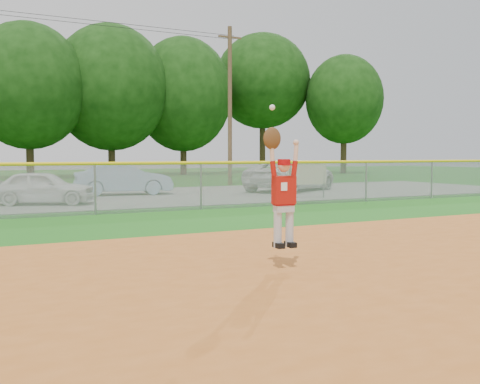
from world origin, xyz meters
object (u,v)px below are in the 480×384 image
at_px(sponsor_sign, 307,174).
at_px(car_white_a, 43,187).
at_px(car_blue, 123,179).
at_px(ballplayer, 282,188).
at_px(car_white_b, 291,175).

bearing_deg(sponsor_sign, car_white_a, 169.85).
xyz_separation_m(car_blue, ballplayer, (-1.54, -15.95, 0.54)).
bearing_deg(car_white_a, car_blue, -27.13).
height_order(car_white_a, ballplayer, ballplayer).
xyz_separation_m(car_white_a, sponsor_sign, (9.75, -1.75, 0.38)).
bearing_deg(car_white_b, sponsor_sign, 127.61).
relative_size(car_white_a, car_blue, 0.85).
distance_m(car_white_a, ballplayer, 12.90).
bearing_deg(car_blue, car_white_a, 138.35).
bearing_deg(car_white_a, sponsor_sign, -79.14).
relative_size(car_blue, ballplayer, 1.91).
relative_size(car_white_b, ballplayer, 2.53).
bearing_deg(car_white_b, car_white_a, 72.61).
bearing_deg(ballplayer, car_white_b, 57.79).
distance_m(car_white_a, car_white_b, 11.75).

